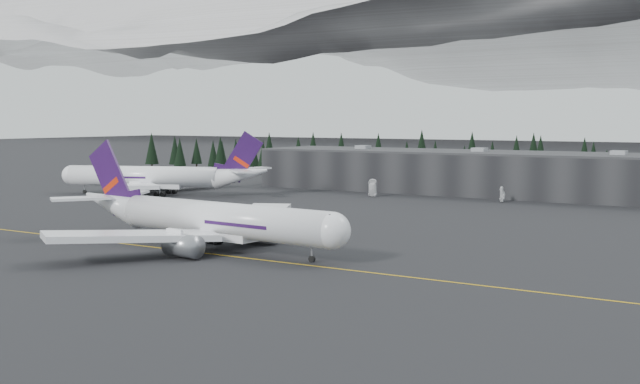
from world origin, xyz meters
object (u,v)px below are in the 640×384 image
Objects in this scene: jet_parked at (161,177)px; gse_vehicle_b at (503,199)px; gse_vehicle_a at (373,194)px; terminal at (511,174)px; jet_main at (202,218)px.

jet_parked reaches higher than gse_vehicle_b.
gse_vehicle_a is at bearing -173.39° from jet_parked.
jet_main is at bearing -96.04° from terminal.
jet_parked is 97.87m from gse_vehicle_b.
gse_vehicle_a is (55.07, 28.51, -4.60)m from jet_parked.
terminal is at bearing 36.15° from gse_vehicle_a.
terminal is 30.74× the size of gse_vehicle_a.
terminal is 41.83m from gse_vehicle_a.
jet_main is 97.83m from gse_vehicle_a.
terminal is 102.83m from jet_parked.
gse_vehicle_a is 36.89m from gse_vehicle_b.
jet_main is (-12.99, -122.82, -1.11)m from terminal.
gse_vehicle_a is 1.22× the size of gse_vehicle_b.
terminal is 2.58× the size of jet_parked.
terminal is 123.51m from jet_main.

